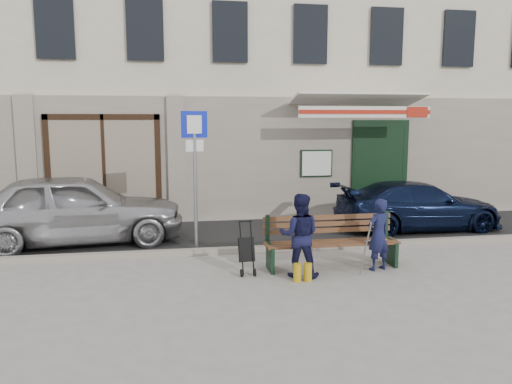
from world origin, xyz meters
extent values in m
plane|color=#9E9991|center=(0.00, 0.00, 0.00)|extent=(80.00, 80.00, 0.00)
cube|color=#282828|center=(0.00, 3.10, 0.01)|extent=(60.00, 3.20, 0.01)
cube|color=#9E9384|center=(0.00, 1.50, 0.06)|extent=(60.00, 0.18, 0.12)
cube|color=beige|center=(0.00, 8.50, 5.00)|extent=(20.00, 7.00, 10.00)
cube|color=#9E9384|center=(0.00, 4.96, 1.60)|extent=(20.00, 0.12, 3.20)
cube|color=maroon|center=(-3.20, 5.02, 1.55)|extent=(2.50, 0.12, 2.00)
cube|color=black|center=(4.10, 4.88, 1.30)|extent=(1.60, 0.10, 2.60)
cube|color=black|center=(4.10, 5.35, 1.20)|extent=(1.25, 0.90, 2.40)
cube|color=white|center=(2.30, 4.85, 1.45)|extent=(0.80, 0.03, 0.65)
cube|color=white|center=(3.20, 4.62, 3.08)|extent=(3.40, 1.72, 0.42)
cube|color=white|center=(3.20, 3.77, 2.80)|extent=(3.40, 0.05, 0.28)
cube|color=#AC2315|center=(3.20, 3.74, 2.80)|extent=(3.40, 0.02, 0.10)
imported|color=#AFB0B4|center=(-3.57, 2.81, 0.76)|extent=(4.66, 2.33, 1.52)
imported|color=black|center=(4.24, 2.90, 0.58)|extent=(4.02, 1.71, 1.15)
cylinder|color=gray|center=(-1.09, 1.82, 1.34)|extent=(0.07, 0.07, 2.68)
cube|color=#0D1DC0|center=(-1.09, 1.82, 2.53)|extent=(0.51, 0.11, 0.52)
cube|color=white|center=(-1.09, 1.79, 2.53)|extent=(0.29, 0.07, 0.35)
cube|color=white|center=(-1.09, 1.82, 2.11)|extent=(0.35, 0.09, 0.23)
cube|color=brown|center=(1.24, 0.26, 0.45)|extent=(2.40, 0.50, 0.04)
cube|color=brown|center=(1.24, 0.54, 0.74)|extent=(2.40, 0.10, 0.36)
cube|color=#15301F|center=(0.12, 0.26, 0.23)|extent=(0.06, 0.50, 0.45)
cube|color=#15301F|center=(2.36, 0.26, 0.23)|extent=(0.06, 0.50, 0.45)
cube|color=white|center=(1.99, 0.16, 0.48)|extent=(0.34, 0.25, 0.11)
cylinder|color=gray|center=(1.59, -0.41, 0.50)|extent=(0.07, 0.34, 0.96)
cylinder|color=#BE9813|center=(0.44, -0.39, 0.15)|extent=(0.13, 0.13, 0.30)
cylinder|color=#BE9813|center=(0.62, -0.39, 0.15)|extent=(0.13, 0.13, 0.30)
imported|color=#16193C|center=(1.99, 0.00, 0.63)|extent=(0.54, 0.45, 1.27)
imported|color=#131435|center=(0.54, -0.12, 0.71)|extent=(0.81, 0.70, 1.41)
cylinder|color=black|center=(-0.42, 0.01, 0.06)|extent=(0.04, 0.13, 0.13)
cylinder|color=black|center=(-0.20, 0.01, 0.06)|extent=(0.04, 0.13, 0.13)
cube|color=black|center=(-0.31, 0.19, 0.42)|extent=(0.28, 0.25, 0.44)
cylinder|color=black|center=(-0.31, 0.31, 0.89)|extent=(0.24, 0.04, 0.02)
camera|label=1|loc=(-1.55, -8.00, 2.63)|focal=35.00mm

